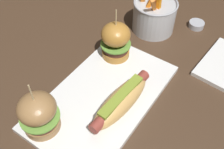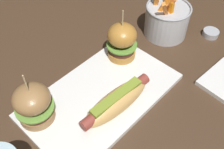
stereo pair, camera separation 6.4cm
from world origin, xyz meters
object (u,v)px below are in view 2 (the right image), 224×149
(slider_left, at_px, (33,104))
(slider_right, at_px, (122,41))
(fries_bucket, at_px, (167,20))
(hot_dog, at_px, (116,101))
(sauce_ramekin, at_px, (211,33))
(platter_main, at_px, (101,96))

(slider_left, relative_size, slider_right, 0.95)
(slider_right, xyz_separation_m, fries_bucket, (0.18, -0.02, -0.02))
(hot_dog, distance_m, slider_right, 0.18)
(slider_right, distance_m, fries_bucket, 0.18)
(slider_right, bearing_deg, slider_left, 178.94)
(sauce_ramekin, bearing_deg, hot_dog, 177.01)
(platter_main, bearing_deg, slider_right, 22.14)
(hot_dog, relative_size, slider_left, 1.41)
(slider_right, xyz_separation_m, sauce_ramekin, (0.26, -0.13, -0.06))
(platter_main, distance_m, sauce_ramekin, 0.41)
(slider_left, xyz_separation_m, fries_bucket, (0.46, -0.03, -0.01))
(platter_main, bearing_deg, sauce_ramekin, -10.83)
(hot_dog, bearing_deg, fries_bucket, 15.71)
(slider_left, distance_m, sauce_ramekin, 0.56)
(sauce_ramekin, bearing_deg, platter_main, 169.17)
(slider_left, bearing_deg, slider_right, -1.06)
(platter_main, relative_size, slider_right, 2.57)
(platter_main, relative_size, hot_dog, 1.91)
(slider_left, bearing_deg, platter_main, -22.35)
(slider_left, height_order, fries_bucket, slider_left)
(sauce_ramekin, bearing_deg, fries_bucket, 128.14)
(hot_dog, xyz_separation_m, fries_bucket, (0.32, 0.09, 0.01))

